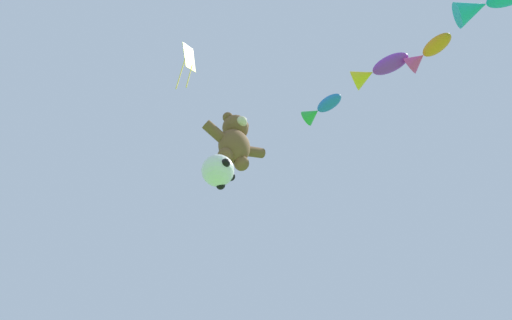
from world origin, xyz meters
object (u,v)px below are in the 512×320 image
soccer_ball_kite (218,171)px  fish_kite_cobalt (320,109)px  fish_kite_tangerine (426,53)px  fish_kite_violet (377,70)px  fish_kite_teal (492,1)px  teddy_bear_kite (235,140)px  diamond_kite (189,60)px

soccer_ball_kite → fish_kite_cobalt: (3.73, -0.30, 5.19)m
fish_kite_tangerine → soccer_ball_kite: bearing=142.6°
fish_kite_violet → fish_kite_teal: (0.92, -3.70, -0.39)m
soccer_ball_kite → teddy_bear_kite: bearing=17.3°
fish_kite_cobalt → fish_kite_violet: (0.77, -2.17, 0.40)m
teddy_bear_kite → fish_kite_teal: 8.78m
fish_kite_cobalt → fish_kite_teal: 6.11m
fish_kite_violet → fish_kite_teal: 3.84m
fish_kite_teal → teddy_bear_kite: bearing=128.0°
teddy_bear_kite → diamond_kite: diamond_kite is taller
soccer_ball_kite → fish_kite_tangerine: fish_kite_tangerine is taller
teddy_bear_kite → fish_kite_tangerine: size_ratio=1.25×
fish_kite_tangerine → fish_kite_teal: bearing=-83.3°
teddy_bear_kite → diamond_kite: size_ratio=0.71×
fish_kite_cobalt → fish_kite_teal: bearing=-73.9°
teddy_bear_kite → fish_kite_teal: size_ratio=0.82×
soccer_ball_kite → fish_kite_violet: (4.50, -2.46, 5.59)m
teddy_bear_kite → fish_kite_violet: fish_kite_violet is taller
soccer_ball_kite → fish_kite_violet: bearing=-28.7°
teddy_bear_kite → fish_kite_violet: 6.23m
teddy_bear_kite → fish_kite_teal: fish_kite_teal is taller
fish_kite_cobalt → fish_kite_tangerine: 3.91m
soccer_ball_kite → fish_kite_teal: size_ratio=0.35×
teddy_bear_kite → fish_kite_cobalt: 4.85m
fish_kite_teal → fish_kite_cobalt: bearing=106.1°
fish_kite_violet → teddy_bear_kite: bearing=147.0°
fish_kite_tangerine → diamond_kite: size_ratio=0.57×
fish_kite_cobalt → fish_kite_teal: (1.69, -5.87, 0.01)m
teddy_bear_kite → fish_kite_violet: size_ratio=0.97×
diamond_kite → teddy_bear_kite: bearing=-30.5°
diamond_kite → fish_kite_cobalt: bearing=-15.8°
fish_kite_cobalt → fish_kite_violet: 2.33m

